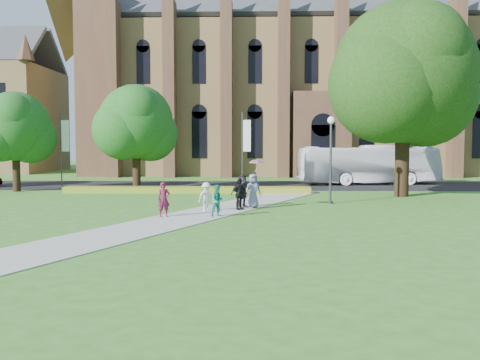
{
  "coord_description": "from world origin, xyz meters",
  "views": [
    {
      "loc": [
        2.86,
        -25.71,
        3.67
      ],
      "look_at": [
        2.11,
        3.9,
        1.6
      ],
      "focal_mm": 40.0,
      "sensor_mm": 36.0,
      "label": 1
    }
  ],
  "objects_px": {
    "pedestrian_0": "(164,199)",
    "streetlamp": "(331,149)",
    "tour_coach": "(368,165)",
    "large_tree": "(404,73)"
  },
  "relations": [
    {
      "from": "large_tree",
      "to": "tour_coach",
      "type": "bearing_deg",
      "value": 90.16
    },
    {
      "from": "streetlamp",
      "to": "pedestrian_0",
      "type": "height_order",
      "value": "streetlamp"
    },
    {
      "from": "tour_coach",
      "to": "large_tree",
      "type": "bearing_deg",
      "value": 173.19
    },
    {
      "from": "streetlamp",
      "to": "tour_coach",
      "type": "relative_size",
      "value": 0.42
    },
    {
      "from": "tour_coach",
      "to": "pedestrian_0",
      "type": "height_order",
      "value": "tour_coach"
    },
    {
      "from": "pedestrian_0",
      "to": "streetlamp",
      "type": "bearing_deg",
      "value": 13.96
    },
    {
      "from": "streetlamp",
      "to": "large_tree",
      "type": "xyz_separation_m",
      "value": [
        5.5,
        4.5,
        5.07
      ]
    },
    {
      "from": "large_tree",
      "to": "streetlamp",
      "type": "bearing_deg",
      "value": -140.71
    },
    {
      "from": "pedestrian_0",
      "to": "large_tree",
      "type": "bearing_deg",
      "value": 15.81
    },
    {
      "from": "streetlamp",
      "to": "tour_coach",
      "type": "height_order",
      "value": "streetlamp"
    }
  ]
}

